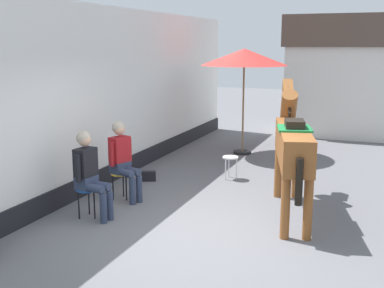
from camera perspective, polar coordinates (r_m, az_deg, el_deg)
name	(u,v)px	position (r m, az deg, el deg)	size (l,w,h in m)	color
ground_plane	(243,180)	(10.00, 5.92, -4.12)	(40.00, 40.00, 0.00)	slate
pub_facade_wall	(91,107)	(9.37, -11.67, 4.23)	(0.34, 14.00, 3.40)	white
distant_cottage	(345,74)	(15.53, 17.33, 7.77)	(3.40, 2.60, 3.50)	silver
seated_visitor_near	(89,170)	(7.76, -11.86, -3.02)	(0.61, 0.49, 1.39)	#194C99
seated_visitor_far	(122,157)	(8.59, -8.08, -1.47)	(0.61, 0.49, 1.39)	gold
saddled_horse_center	(292,143)	(7.91, 11.58, 0.10)	(1.03, 2.93, 2.06)	brown
cafe_parasol	(244,58)	(12.04, 6.09, 9.94)	(2.10, 2.10, 2.58)	black
spare_stool_white	(230,160)	(9.94, 4.48, -1.81)	(0.32, 0.32, 0.46)	white
satchel_bag	(149,176)	(9.87, -5.05, -3.73)	(0.28, 0.12, 0.20)	black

